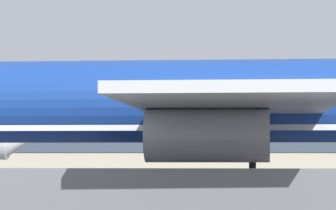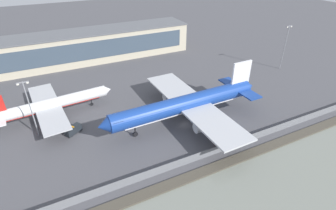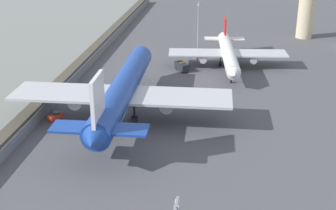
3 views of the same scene
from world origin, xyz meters
TOP-DOWN VIEW (x-y plane):
  - ground_plane at (0.00, 0.00)m, footprint 500.00×500.00m
  - perimeter_fence at (0.00, -16.00)m, footprint 280.00×0.10m
  - cargo_jet_blue at (1.65, 1.65)m, footprint 55.94×47.51m
  - baggage_tug at (4.86, -12.98)m, footprint 3.57×3.02m
  - terminal_building at (-17.08, 71.01)m, footprint 106.51×18.34m

SIDE VIEW (x-z plane):
  - ground_plane at x=0.00m, z-range 0.00..0.00m
  - baggage_tug at x=4.86m, z-range -0.09..1.71m
  - perimeter_fence at x=0.00m, z-range 0.00..2.51m
  - cargo_jet_blue at x=1.65m, z-range -2.00..14.95m
  - terminal_building at x=-17.08m, z-range 0.01..14.51m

